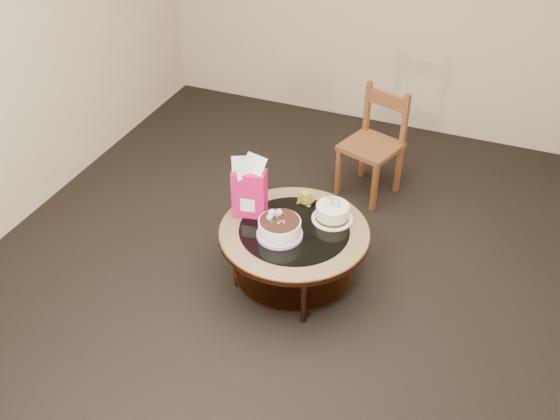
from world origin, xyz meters
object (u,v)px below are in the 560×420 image
at_px(decorated_cake, 279,229).
at_px(dining_chair, 374,144).
at_px(coffee_table, 294,239).
at_px(gift_bag, 249,187).
at_px(cream_cake, 332,213).

distance_m(decorated_cake, dining_chair, 1.41).
bearing_deg(coffee_table, gift_bag, 171.61).
distance_m(gift_bag, dining_chair, 1.37).
xyz_separation_m(cream_cake, dining_chair, (-0.00, 1.09, -0.06)).
xyz_separation_m(cream_cake, gift_bag, (-0.54, -0.15, 0.16)).
height_order(gift_bag, dining_chair, gift_bag).
xyz_separation_m(coffee_table, cream_cake, (0.20, 0.20, 0.14)).
bearing_deg(decorated_cake, gift_bag, 151.54).
xyz_separation_m(coffee_table, gift_bag, (-0.34, 0.05, 0.30)).
bearing_deg(dining_chair, cream_cake, -71.09).
distance_m(coffee_table, decorated_cake, 0.18).
distance_m(cream_cake, gift_bag, 0.59).
relative_size(gift_bag, dining_chair, 0.50).
bearing_deg(dining_chair, gift_bag, -94.82).
relative_size(decorated_cake, cream_cake, 1.09).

